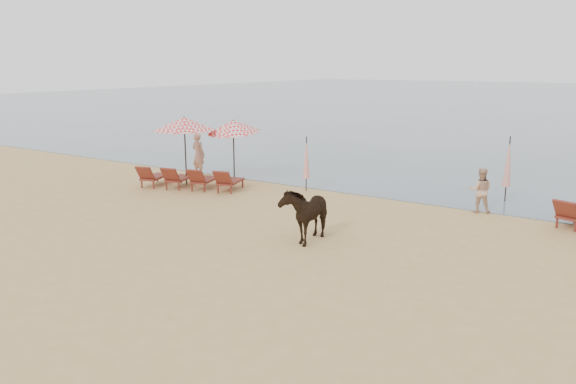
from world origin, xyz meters
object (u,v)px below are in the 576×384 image
(umbrella_open_left_a, at_px, (184,124))
(beachgoer_left, at_px, (198,154))
(umbrella_closed_right, at_px, (508,162))
(umbrella_closed_left, at_px, (306,158))
(cow, at_px, (306,212))
(lounger_cluster_left, at_px, (189,178))
(beachgoer_right_a, at_px, (481,190))
(umbrella_open_left_b, at_px, (233,126))

(umbrella_open_left_a, bearing_deg, beachgoer_left, 93.01)
(beachgoer_left, bearing_deg, umbrella_closed_right, -164.16)
(beachgoer_left, bearing_deg, umbrella_closed_left, -175.58)
(umbrella_open_left_a, distance_m, cow, 8.72)
(cow, bearing_deg, beachgoer_left, 142.35)
(lounger_cluster_left, height_order, beachgoer_right_a, beachgoer_right_a)
(umbrella_closed_right, relative_size, beachgoer_right_a, 1.58)
(umbrella_closed_right, bearing_deg, lounger_cluster_left, -157.17)
(beachgoer_left, bearing_deg, umbrella_open_left_a, 122.04)
(lounger_cluster_left, height_order, umbrella_open_left_b, umbrella_open_left_b)
(umbrella_open_left_b, relative_size, umbrella_closed_left, 1.26)
(umbrella_closed_right, bearing_deg, umbrella_closed_left, -160.53)
(lounger_cluster_left, distance_m, beachgoer_left, 2.72)
(umbrella_closed_left, xyz_separation_m, beachgoer_left, (-5.51, 0.07, -0.36))
(umbrella_closed_right, bearing_deg, umbrella_open_left_a, -160.58)
(umbrella_open_left_a, distance_m, umbrella_closed_right, 12.13)
(lounger_cluster_left, xyz_separation_m, cow, (7.15, -3.03, 0.35))
(lounger_cluster_left, xyz_separation_m, umbrella_open_left_a, (-0.64, 0.51, 2.02))
(umbrella_closed_left, bearing_deg, beachgoer_right_a, 3.98)
(umbrella_open_left_a, distance_m, beachgoer_right_a, 11.35)
(lounger_cluster_left, bearing_deg, umbrella_closed_right, 6.19)
(beachgoer_left, bearing_deg, umbrella_open_left_b, 177.64)
(beachgoer_left, xyz_separation_m, beachgoer_right_a, (11.89, 0.38, -0.19))
(umbrella_closed_right, distance_m, beachgoer_left, 12.49)
(lounger_cluster_left, relative_size, beachgoer_left, 2.25)
(lounger_cluster_left, height_order, beachgoer_left, beachgoer_left)
(lounger_cluster_left, bearing_deg, cow, -39.60)
(lounger_cluster_left, height_order, umbrella_open_left_a, umbrella_open_left_a)
(umbrella_open_left_b, bearing_deg, beachgoer_left, 165.63)
(umbrella_open_left_a, height_order, umbrella_closed_right, umbrella_open_left_a)
(umbrella_closed_left, bearing_deg, umbrella_open_left_a, -160.65)
(umbrella_open_left_a, bearing_deg, umbrella_closed_right, -4.48)
(umbrella_open_left_b, bearing_deg, beachgoer_right_a, -2.97)
(umbrella_open_left_a, height_order, beachgoer_right_a, umbrella_open_left_a)
(umbrella_closed_left, xyz_separation_m, umbrella_closed_right, (6.76, 2.39, 0.14))
(umbrella_closed_left, bearing_deg, umbrella_closed_right, 19.47)
(umbrella_open_left_b, bearing_deg, umbrella_closed_left, -3.08)
(umbrella_closed_left, bearing_deg, lounger_cluster_left, -151.85)
(beachgoer_right_a, bearing_deg, lounger_cluster_left, -3.17)
(umbrella_closed_left, bearing_deg, cow, -58.68)
(beachgoer_right_a, bearing_deg, umbrella_open_left_a, -6.49)
(umbrella_closed_right, relative_size, cow, 1.26)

